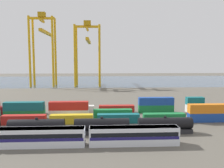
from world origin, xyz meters
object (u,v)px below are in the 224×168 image
at_px(shipping_container_17, 36,110).
at_px(passenger_train, 39,136).
at_px(freight_tank_row, 70,127).
at_px(gantry_crane_central, 88,47).
at_px(gantry_crane_west, 44,42).
at_px(shipping_container_4, 164,118).
at_px(shipping_container_22, 195,108).

bearing_deg(shipping_container_17, passenger_train, -73.79).
distance_m(freight_tank_row, gantry_crane_central, 116.07).
xyz_separation_m(freight_tank_row, gantry_crane_west, (-31.51, 112.91, 28.83)).
height_order(shipping_container_4, shipping_container_17, same).
bearing_deg(shipping_container_4, gantry_crane_west, 119.24).
xyz_separation_m(shipping_container_4, gantry_crane_central, (-26.87, 103.14, 26.26)).
bearing_deg(gantry_crane_west, shipping_container_17, -79.14).
bearing_deg(shipping_container_17, freight_tank_row, -58.27).
xyz_separation_m(shipping_container_4, shipping_container_17, (-40.33, 13.01, 0.00)).
bearing_deg(shipping_container_4, freight_tank_row, -158.86).
bearing_deg(gantry_crane_west, freight_tank_row, -74.41).
xyz_separation_m(passenger_train, gantry_crane_west, (-26.18, 120.59, 28.67)).
xyz_separation_m(freight_tank_row, shipping_container_22, (40.54, 23.08, -0.68)).
bearing_deg(shipping_container_22, gantry_crane_west, 128.73).
bearing_deg(gantry_crane_central, shipping_container_22, -65.35).
height_order(freight_tank_row, gantry_crane_central, gantry_crane_central).
height_order(freight_tank_row, shipping_container_22, freight_tank_row).
height_order(shipping_container_22, gantry_crane_central, gantry_crane_central).
height_order(freight_tank_row, gantry_crane_west, gantry_crane_west).
bearing_deg(passenger_train, shipping_container_17, 106.21).
distance_m(passenger_train, shipping_container_17, 32.04).
distance_m(shipping_container_17, shipping_container_22, 54.81).
distance_m(shipping_container_22, gantry_crane_west, 118.88).
relative_size(passenger_train, freight_tank_row, 0.98).
relative_size(shipping_container_22, gantry_crane_west, 0.12).
height_order(passenger_train, shipping_container_4, passenger_train).
relative_size(passenger_train, gantry_crane_west, 1.17).
distance_m(freight_tank_row, shipping_container_4, 27.94).
relative_size(freight_tank_row, gantry_crane_central, 1.35).
bearing_deg(passenger_train, shipping_container_4, 29.48).
xyz_separation_m(shipping_container_22, gantry_crane_west, (-72.05, 89.83, 29.51)).
relative_size(shipping_container_4, shipping_container_22, 2.00).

